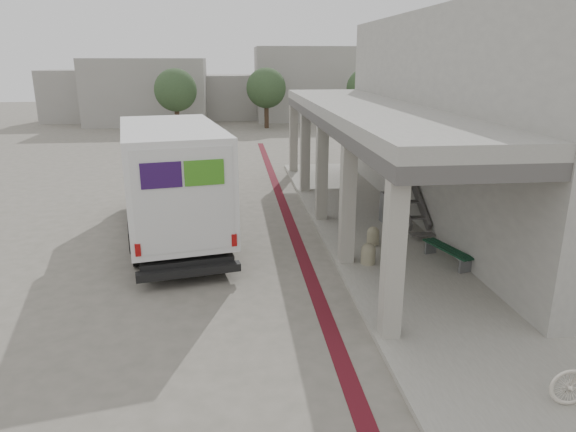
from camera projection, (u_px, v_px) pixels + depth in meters
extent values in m
plane|color=#666357|center=(271.00, 275.00, 13.54)|extent=(120.00, 120.00, 0.00)
cube|color=#53101A|center=(299.00, 247.00, 15.54)|extent=(0.35, 40.00, 0.01)
cube|color=gray|center=(418.00, 267.00, 13.94)|extent=(4.40, 28.00, 0.12)
cube|color=gray|center=(474.00, 119.00, 17.56)|extent=(4.30, 17.00, 7.00)
cube|color=#4F4C4A|center=(367.00, 120.00, 17.16)|extent=(3.40, 16.90, 0.35)
cube|color=gray|center=(367.00, 110.00, 17.06)|extent=(3.40, 16.90, 0.35)
cube|color=gray|center=(147.00, 92.00, 44.18)|extent=(10.00, 6.00, 5.50)
cube|color=gray|center=(229.00, 97.00, 48.94)|extent=(8.00, 6.00, 4.00)
cube|color=gray|center=(305.00, 84.00, 47.41)|extent=(9.00, 6.00, 6.50)
cube|color=gray|center=(85.00, 96.00, 46.55)|extent=(7.00, 5.00, 4.50)
cylinder|color=#38281C|center=(177.00, 117.00, 39.26)|extent=(0.36, 0.36, 2.40)
sphere|color=#2A3D23|center=(176.00, 90.00, 38.67)|extent=(3.20, 3.20, 3.20)
cylinder|color=#38281C|center=(267.00, 113.00, 41.89)|extent=(0.36, 0.36, 2.40)
sphere|color=#2A3D23|center=(266.00, 88.00, 41.31)|extent=(3.20, 3.20, 3.20)
cylinder|color=#38281C|center=(365.00, 113.00, 41.79)|extent=(0.36, 0.36, 2.40)
sphere|color=#2A3D23|center=(366.00, 88.00, 41.20)|extent=(3.20, 3.20, 3.20)
cube|color=black|center=(174.00, 222.00, 16.44)|extent=(3.82, 8.16, 0.34)
cube|color=silver|center=(173.00, 176.00, 15.01)|extent=(3.76, 6.24, 2.92)
cube|color=silver|center=(163.00, 158.00, 18.59)|extent=(3.05, 2.61, 2.58)
cube|color=silver|center=(163.00, 177.00, 19.95)|extent=(2.55, 1.13, 0.90)
cube|color=black|center=(160.00, 138.00, 19.23)|extent=(2.53, 1.01, 1.18)
cube|color=black|center=(189.00, 272.00, 12.78)|extent=(2.59, 0.77, 0.20)
cube|color=#2B1049|center=(123.00, 157.00, 15.19)|extent=(0.32, 1.55, 0.84)
cube|color=#3C881D|center=(123.00, 168.00, 13.66)|extent=(0.32, 1.55, 0.84)
cube|color=#2B1049|center=(161.00, 175.00, 11.98)|extent=(0.94, 0.22, 0.62)
cube|color=#3C881D|center=(204.00, 173.00, 12.27)|extent=(0.94, 0.22, 0.62)
cylinder|color=black|center=(133.00, 200.00, 18.75)|extent=(0.50, 1.05, 1.01)
cylinder|color=black|center=(198.00, 196.00, 19.42)|extent=(0.50, 1.05, 1.01)
cylinder|color=black|center=(138.00, 248.00, 14.05)|extent=(0.50, 1.05, 1.01)
cylinder|color=black|center=(223.00, 239.00, 14.72)|extent=(0.50, 1.05, 1.01)
cube|color=slate|center=(465.00, 266.00, 13.37)|extent=(0.38, 0.17, 0.37)
cube|color=slate|center=(431.00, 247.00, 14.67)|extent=(0.38, 0.17, 0.37)
cube|color=#113521|center=(444.00, 250.00, 13.91)|extent=(0.57, 1.73, 0.04)
cube|color=#113521|center=(448.00, 249.00, 13.96)|extent=(0.57, 1.73, 0.04)
cube|color=#113521|center=(452.00, 248.00, 14.01)|extent=(0.57, 1.73, 0.04)
cylinder|color=gray|center=(368.00, 257.00, 13.94)|extent=(0.39, 0.39, 0.39)
sphere|color=gray|center=(368.00, 250.00, 13.88)|extent=(0.39, 0.39, 0.39)
cylinder|color=tan|center=(373.00, 238.00, 15.42)|extent=(0.37, 0.37, 0.37)
sphere|color=tan|center=(373.00, 232.00, 15.36)|extent=(0.37, 0.37, 0.37)
cube|color=slate|center=(389.00, 208.00, 17.39)|extent=(0.48, 0.63, 1.01)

